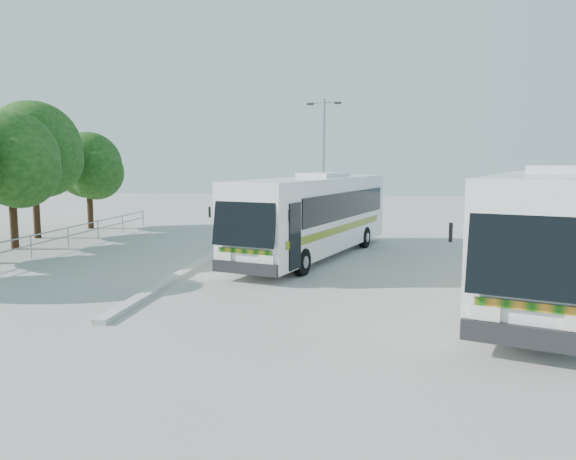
% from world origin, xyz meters
% --- Properties ---
extents(ground, '(100.00, 100.00, 0.00)m').
position_xyz_m(ground, '(0.00, 0.00, 0.00)').
color(ground, '#A8A8A3').
rests_on(ground, ground).
extents(kerb_divider, '(0.40, 16.00, 0.15)m').
position_xyz_m(kerb_divider, '(-2.30, 2.00, 0.07)').
color(kerb_divider, '#B2B2AD').
rests_on(kerb_divider, ground).
extents(railing, '(0.06, 22.00, 1.00)m').
position_xyz_m(railing, '(-10.00, 4.00, 0.74)').
color(railing, gray).
rests_on(railing, ground).
extents(tree_far_c, '(4.97, 4.69, 6.49)m').
position_xyz_m(tree_far_c, '(-12.12, 5.10, 4.26)').
color(tree_far_c, '#382314').
rests_on(tree_far_c, ground).
extents(tree_far_d, '(5.62, 5.30, 7.33)m').
position_xyz_m(tree_far_d, '(-13.31, 8.80, 4.82)').
color(tree_far_d, '#382314').
rests_on(tree_far_d, ground).
extents(tree_far_e, '(4.54, 4.28, 5.92)m').
position_xyz_m(tree_far_e, '(-12.63, 13.30, 3.89)').
color(tree_far_e, '#382314').
rests_on(tree_far_e, ground).
extents(coach_main, '(5.95, 12.56, 3.44)m').
position_xyz_m(coach_main, '(2.06, 5.07, 1.88)').
color(coach_main, white).
rests_on(coach_main, ground).
extents(coach_adjacent, '(7.01, 13.79, 3.79)m').
position_xyz_m(coach_adjacent, '(9.92, -1.05, 2.08)').
color(coach_adjacent, white).
rests_on(coach_adjacent, ground).
extents(lamppost, '(1.77, 0.56, 7.28)m').
position_xyz_m(lamppost, '(2.00, 9.99, 4.02)').
color(lamppost, '#94969C').
rests_on(lamppost, ground).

